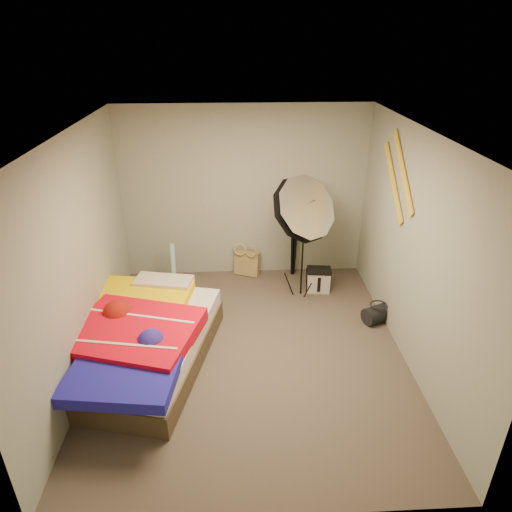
{
  "coord_description": "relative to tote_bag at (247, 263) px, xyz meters",
  "views": [
    {
      "loc": [
        -0.15,
        -4.23,
        3.36
      ],
      "look_at": [
        0.1,
        0.6,
        0.95
      ],
      "focal_mm": 32.0,
      "sensor_mm": 36.0,
      "label": 1
    }
  ],
  "objects": [
    {
      "name": "photo_umbrella",
      "position": [
        0.67,
        -0.79,
        1.14
      ],
      "size": [
        0.9,
        1.03,
        1.85
      ],
      "color": "black",
      "rests_on": "floor"
    },
    {
      "name": "camera_tripod",
      "position": [
        0.69,
        -0.03,
        0.57
      ],
      "size": [
        0.07,
        0.07,
        1.33
      ],
      "color": "black",
      "rests_on": "floor"
    },
    {
      "name": "wrapping_roll",
      "position": [
        -1.07,
        -0.34,
        0.14
      ],
      "size": [
        0.08,
        0.19,
        0.67
      ],
      "primitive_type": "cylinder",
      "rotation": [
        -0.17,
        0.0,
        0.03
      ],
      "color": "#469FBE",
      "rests_on": "floor"
    },
    {
      "name": "wall_stripe_upper",
      "position": [
        1.7,
        -1.3,
        1.76
      ],
      "size": [
        0.02,
        0.91,
        0.78
      ],
      "primitive_type": "cube",
      "rotation": [
        0.7,
        0.0,
        0.0
      ],
      "color": "gold",
      "rests_on": "wall_right"
    },
    {
      "name": "floor",
      "position": [
        -0.03,
        -1.9,
        -0.19
      ],
      "size": [
        4.0,
        4.0,
        0.0
      ],
      "primitive_type": "plane",
      "color": "brown",
      "rests_on": "ground"
    },
    {
      "name": "camera_case",
      "position": [
        1.0,
        -0.54,
        -0.03
      ],
      "size": [
        0.33,
        0.26,
        0.31
      ],
      "primitive_type": "cube",
      "rotation": [
        0.0,
        0.0,
        -0.11
      ],
      "color": "beige",
      "rests_on": "floor"
    },
    {
      "name": "ceiling",
      "position": [
        -0.03,
        -1.9,
        2.31
      ],
      "size": [
        4.0,
        4.0,
        0.0
      ],
      "primitive_type": "plane",
      "rotation": [
        3.14,
        0.0,
        0.0
      ],
      "color": "silver",
      "rests_on": "wall_back"
    },
    {
      "name": "wall_front",
      "position": [
        -0.03,
        -3.9,
        1.06
      ],
      "size": [
        3.5,
        0.0,
        3.5
      ],
      "primitive_type": "plane",
      "rotation": [
        -1.57,
        0.0,
        0.0
      ],
      "color": "gray",
      "rests_on": "floor"
    },
    {
      "name": "wall_back",
      "position": [
        -0.03,
        0.1,
        1.06
      ],
      "size": [
        3.5,
        0.0,
        3.5
      ],
      "primitive_type": "plane",
      "rotation": [
        1.57,
        0.0,
        0.0
      ],
      "color": "gray",
      "rests_on": "floor"
    },
    {
      "name": "tote_bag",
      "position": [
        0.0,
        0.0,
        0.0
      ],
      "size": [
        0.41,
        0.3,
        0.39
      ],
      "primitive_type": "cube",
      "rotation": [
        -0.14,
        0.0,
        -0.4
      ],
      "color": "tan",
      "rests_on": "floor"
    },
    {
      "name": "wall_left",
      "position": [
        -1.78,
        -1.9,
        1.06
      ],
      "size": [
        0.0,
        4.0,
        4.0
      ],
      "primitive_type": "plane",
      "rotation": [
        1.57,
        0.0,
        1.57
      ],
      "color": "gray",
      "rests_on": "floor"
    },
    {
      "name": "bed",
      "position": [
        -1.27,
        -2.0,
        0.11
      ],
      "size": [
        1.83,
        2.38,
        0.59
      ],
      "color": "#4A3B29",
      "rests_on": "floor"
    },
    {
      "name": "duffel_bag",
      "position": [
        1.62,
        -1.35,
        -0.08
      ],
      "size": [
        0.43,
        0.36,
        0.22
      ],
      "primitive_type": "cylinder",
      "rotation": [
        0.0,
        1.57,
        0.43
      ],
      "color": "black",
      "rests_on": "floor"
    },
    {
      "name": "wall_stripe_lower",
      "position": [
        1.7,
        -1.05,
        1.56
      ],
      "size": [
        0.02,
        0.91,
        0.78
      ],
      "primitive_type": "cube",
      "rotation": [
        0.7,
        0.0,
        0.0
      ],
      "color": "gold",
      "rests_on": "wall_right"
    },
    {
      "name": "wall_right",
      "position": [
        1.72,
        -1.9,
        1.06
      ],
      "size": [
        0.0,
        4.0,
        4.0
      ],
      "primitive_type": "plane",
      "rotation": [
        1.57,
        0.0,
        -1.57
      ],
      "color": "gray",
      "rests_on": "floor"
    }
  ]
}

